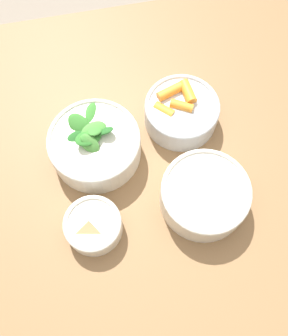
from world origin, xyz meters
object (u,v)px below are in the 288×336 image
(bowl_beans_hotdog, at_px, (204,196))
(bowl_greens, at_px, (95,144))
(bowl_carrots, at_px, (181,111))
(bowl_cookies, at_px, (93,225))

(bowl_beans_hotdog, bearing_deg, bowl_greens, -128.17)
(bowl_carrots, distance_m, bowl_beans_hotdog, 0.20)
(bowl_greens, relative_size, bowl_cookies, 1.69)
(bowl_carrots, height_order, bowl_cookies, bowl_carrots)
(bowl_greens, bearing_deg, bowl_carrots, 102.22)
(bowl_greens, xyz_separation_m, bowl_cookies, (0.17, -0.03, -0.01))
(bowl_carrots, relative_size, bowl_greens, 0.84)
(bowl_carrots, bearing_deg, bowl_greens, -77.78)
(bowl_beans_hotdog, relative_size, bowl_cookies, 1.56)
(bowl_carrots, bearing_deg, bowl_beans_hotdog, -0.46)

